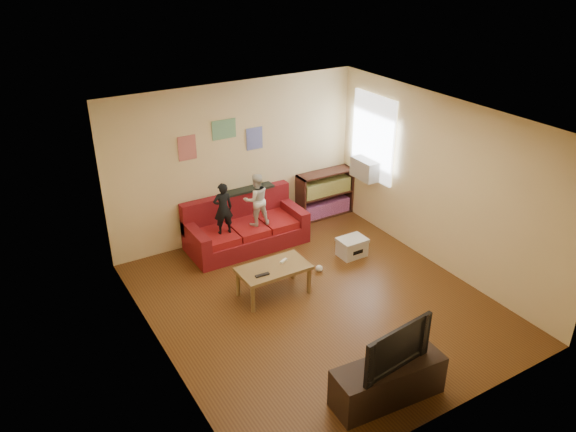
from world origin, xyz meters
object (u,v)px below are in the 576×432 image
tv_stand (388,381)px  television (392,344)px  sofa (245,229)px  bookshelf (325,196)px  child_a (223,209)px  file_box (352,247)px  coffee_table (274,271)px  child_b (256,200)px

tv_stand → television: 0.53m
sofa → television: bearing=-93.6°
bookshelf → child_a: bearing=-170.0°
tv_stand → bookshelf: bearing=69.1°
tv_stand → television: bearing=80.7°
sofa → bookshelf: 1.82m
child_a → file_box: (1.79, -1.09, -0.69)m
file_box → television: (-1.59, -2.80, 0.61)m
file_box → bookshelf: bearing=72.7°
television → coffee_table: bearing=84.9°
child_b → bookshelf: 1.76m
file_box → tv_stand: 3.22m
bookshelf → tv_stand: size_ratio=0.84×
sofa → bookshelf: bookshelf is taller
coffee_table → file_box: size_ratio=2.26×
child_a → television: size_ratio=0.90×
child_a → tv_stand: (0.19, -3.89, -0.61)m
sofa → child_a: 0.74m
sofa → child_b: child_b is taller
file_box → television: television is taller
child_a → file_box: size_ratio=1.90×
child_a → child_b: size_ratio=0.97×
coffee_table → television: television is taller
coffee_table → file_box: (1.66, 0.32, -0.24)m
child_a → tv_stand: 3.94m
bookshelf → television: television is taller
child_a → bookshelf: (2.25, 0.40, -0.46)m
child_b → tv_stand: size_ratio=0.69×
child_a → bookshelf: 2.33m
child_a → child_b: bearing=-172.2°
sofa → tv_stand: size_ratio=1.52×
coffee_table → tv_stand: (0.07, -2.48, -0.15)m
sofa → child_a: bearing=-159.6°
sofa → tv_stand: 4.06m
bookshelf → television: bearing=-115.6°
tv_stand → television: (0.00, 0.00, 0.53)m
tv_stand → television: television is taller
child_b → sofa: bearing=-40.5°
child_b → coffee_table: 1.55m
sofa → coffee_table: size_ratio=1.93×
sofa → file_box: size_ratio=4.36×
tv_stand → coffee_table: bearing=96.3°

